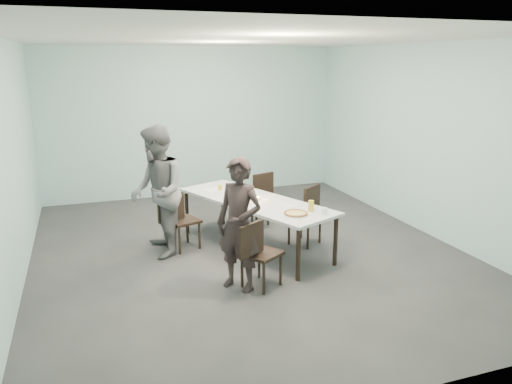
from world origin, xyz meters
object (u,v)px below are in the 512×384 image
object	(u,v)px
chair_near_right	(308,211)
diner_near	(239,225)
chair_near_left	(257,250)
beer_glass	(311,206)
chair_far_right	(258,195)
tealight	(258,199)
chair_far_left	(178,217)
amber_tumbler	(220,187)
water_tumbler	(324,211)
table	(255,203)
pizza	(296,214)
diner_far	(157,192)
side_plate	(289,206)

from	to	relation	value
chair_near_right	diner_near	bearing A→B (deg)	5.98
diner_near	chair_near_left	bearing A→B (deg)	24.28
chair_near_left	beer_glass	bearing A→B (deg)	-3.96
chair_far_right	tealight	distance (m)	1.20
diner_near	chair_far_left	bearing A→B (deg)	155.69
beer_glass	amber_tumbler	world-z (taller)	beer_glass
chair_far_right	water_tumbler	bearing A→B (deg)	77.78
water_tumbler	tealight	size ratio (longest dim) A/B	1.61
chair_near_left	amber_tumbler	bearing A→B (deg)	55.42
table	chair_far_left	size ratio (longest dim) A/B	3.15
pizza	tealight	xyz separation A→B (m)	(-0.22, 0.85, 0.00)
water_tumbler	diner_far	bearing A→B (deg)	149.05
pizza	water_tumbler	bearing A→B (deg)	-15.46
table	tealight	bearing A→B (deg)	-32.17
chair_near_left	chair_near_right	world-z (taller)	same
chair_near_right	tealight	xyz separation A→B (m)	(-0.80, 0.01, 0.27)
chair_far_right	water_tumbler	xyz separation A→B (m)	(0.19, -2.06, 0.29)
diner_far	pizza	bearing A→B (deg)	56.63
pizza	diner_near	bearing A→B (deg)	-159.65
chair_far_left	chair_far_right	distance (m)	1.70
water_tumbler	amber_tumbler	distance (m)	1.95
side_plate	water_tumbler	xyz separation A→B (m)	(0.30, -0.48, 0.04)
chair_far_left	amber_tumbler	world-z (taller)	chair_far_left
diner_near	amber_tumbler	bearing A→B (deg)	130.16
chair_far_right	side_plate	size ratio (longest dim) A/B	4.83
side_plate	chair_far_right	bearing A→B (deg)	86.33
table	beer_glass	world-z (taller)	beer_glass
chair_far_left	water_tumbler	distance (m)	2.16
chair_near_left	side_plate	bearing A→B (deg)	14.60
table	water_tumbler	xyz separation A→B (m)	(0.63, -0.98, 0.10)
water_tumbler	tealight	distance (m)	1.12
water_tumbler	pizza	bearing A→B (deg)	164.54
chair_near_left	chair_near_right	size ratio (longest dim) A/B	1.00
side_plate	chair_near_left	bearing A→B (deg)	-133.41
pizza	beer_glass	distance (m)	0.28
beer_glass	water_tumbler	xyz separation A→B (m)	(0.10, -0.18, -0.03)
chair_near_left	water_tumbler	size ratio (longest dim) A/B	9.67
chair_near_left	chair_near_right	distance (m)	1.79
chair_near_left	beer_glass	size ratio (longest dim) A/B	5.80
diner_far	amber_tumbler	size ratio (longest dim) A/B	23.35
table	chair_far_right	bearing A→B (deg)	68.08
chair_far_left	tealight	world-z (taller)	chair_far_left
beer_glass	amber_tumbler	size ratio (longest dim) A/B	1.88
side_plate	chair_near_right	bearing A→B (deg)	42.64
table	chair_far_right	xyz separation A→B (m)	(0.43, 1.08, -0.19)
diner_near	beer_glass	world-z (taller)	diner_near
chair_near_left	diner_near	world-z (taller)	diner_near
chair_far_left	tealight	xyz separation A→B (m)	(1.13, -0.34, 0.27)
chair_near_left	tealight	size ratio (longest dim) A/B	15.54
chair_near_right	beer_glass	distance (m)	0.89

